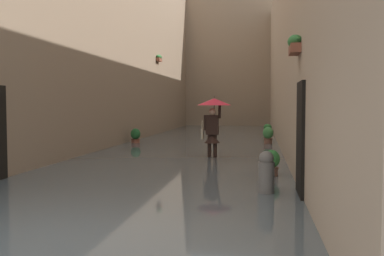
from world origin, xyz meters
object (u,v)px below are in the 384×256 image
(potted_plant_far_left, at_px, (272,163))
(potted_plant_near_right, at_px, (136,137))
(mooring_bollard, at_px, (266,175))
(potted_plant_near_left, at_px, (268,129))
(potted_plant_mid_left, at_px, (268,136))
(person_wading, at_px, (213,114))

(potted_plant_far_left, xyz_separation_m, potted_plant_near_right, (5.57, -7.95, -0.01))
(potted_plant_near_right, height_order, mooring_bollard, mooring_bollard)
(potted_plant_near_left, height_order, mooring_bollard, mooring_bollard)
(potted_plant_far_left, distance_m, potted_plant_near_right, 9.71)
(potted_plant_near_left, relative_size, potted_plant_mid_left, 0.83)
(potted_plant_near_left, bearing_deg, person_wading, 80.21)
(person_wading, distance_m, potted_plant_mid_left, 5.48)
(person_wading, bearing_deg, mooring_bollard, 106.12)
(potted_plant_near_left, bearing_deg, potted_plant_mid_left, 89.15)
(potted_plant_mid_left, bearing_deg, person_wading, 70.47)
(potted_plant_near_left, distance_m, potted_plant_mid_left, 5.86)
(potted_plant_mid_left, xyz_separation_m, mooring_bollard, (0.23, 10.51, 0.00))
(person_wading, relative_size, potted_plant_mid_left, 2.48)
(person_wading, xyz_separation_m, potted_plant_near_right, (3.84, -4.57, -1.08))
(person_wading, distance_m, mooring_bollard, 5.75)
(person_wading, height_order, potted_plant_near_left, person_wading)
(potted_plant_near_left, relative_size, mooring_bollard, 0.75)
(person_wading, xyz_separation_m, potted_plant_near_left, (-1.89, -10.93, -1.08))
(potted_plant_near_left, bearing_deg, potted_plant_near_right, 47.99)
(potted_plant_far_left, height_order, potted_plant_near_right, potted_plant_near_right)
(potted_plant_near_right, bearing_deg, potted_plant_near_left, -132.01)
(potted_plant_far_left, height_order, mooring_bollard, mooring_bollard)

